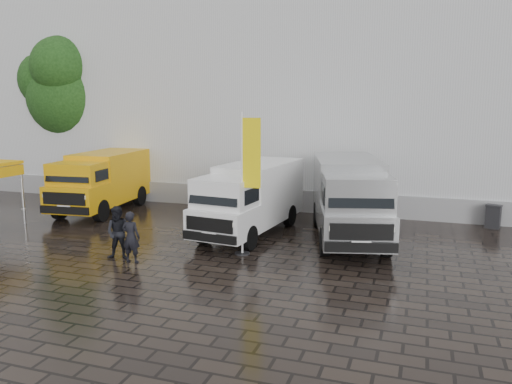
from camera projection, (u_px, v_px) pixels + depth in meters
ground at (222, 262)px, 15.58m from camera, size 120.00×120.00×0.00m
exhibition_hall at (359, 84)px, 28.82m from camera, size 44.00×16.00×12.00m
hall_plinth at (331, 203)px, 22.28m from camera, size 44.00×0.15×1.00m
van_yellow at (102, 183)px, 22.67m from camera, size 2.77×5.95×2.66m
van_white at (250, 200)px, 18.76m from camera, size 2.68×6.24×2.62m
van_silver at (349, 200)px, 18.03m from camera, size 3.86×7.01×2.89m
flagpole at (247, 177)px, 15.93m from camera, size 0.88×0.50×4.63m
tree at (73, 91)px, 27.57m from camera, size 4.82×4.82×8.65m
wheelie_bin at (493, 216)px, 19.79m from camera, size 0.69×0.69×0.94m
person_front at (131, 237)px, 15.43m from camera, size 0.61×0.42×1.63m
person_tent at (119, 233)px, 15.75m from camera, size 0.98×0.85×1.71m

